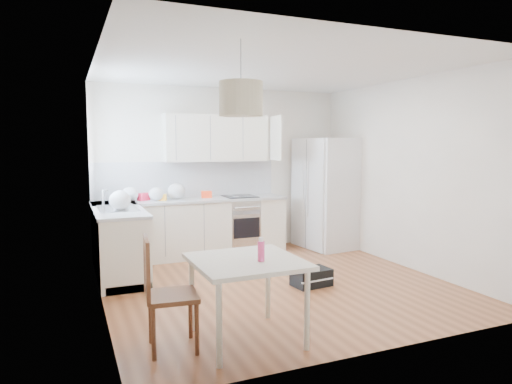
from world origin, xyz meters
TOP-DOWN VIEW (x-y plane):
  - floor at (0.00, 0.00)m, footprint 4.20×4.20m
  - ceiling at (0.00, 0.00)m, footprint 4.20×4.20m
  - wall_back at (0.00, 2.10)m, footprint 4.20×0.00m
  - wall_left at (-2.10, 0.00)m, footprint 0.00×4.20m
  - wall_right at (2.10, 0.00)m, footprint 0.00×4.20m
  - window_glassblock at (-2.09, 1.15)m, footprint 0.02×1.00m
  - cabinets_back at (-0.60, 1.80)m, footprint 3.00×0.60m
  - cabinets_left at (-1.80, 1.20)m, footprint 0.60×1.80m
  - counter_back at (-0.60, 1.80)m, footprint 3.02×0.64m
  - counter_left at (-1.80, 1.20)m, footprint 0.64×1.82m
  - backsplash_back at (-0.60, 2.09)m, footprint 3.00×0.01m
  - backsplash_left at (-2.09, 1.20)m, footprint 0.01×1.80m
  - upper_cabinets at (-0.15, 1.94)m, footprint 1.70×0.32m
  - range_oven at (0.20, 1.80)m, footprint 0.50×0.61m
  - sink at (-1.80, 1.15)m, footprint 0.50×0.80m
  - refrigerator at (1.71, 1.55)m, footprint 0.99×1.03m
  - dining_table at (-0.96, -1.43)m, footprint 0.96×0.96m
  - dining_chair at (-1.62, -1.36)m, footprint 0.46×0.46m
  - drink_bottle at (-0.86, -1.54)m, footprint 0.07×0.07m
  - gym_bag at (0.38, -0.26)m, footprint 0.50×0.35m
  - pendant_lamp at (-0.96, -1.31)m, footprint 0.49×0.49m
  - grocery_bag_a at (-1.55, 1.83)m, footprint 0.25×0.21m
  - grocery_bag_b at (-1.17, 1.77)m, footprint 0.23×0.19m
  - grocery_bag_c at (-0.84, 1.85)m, footprint 0.28×0.24m
  - grocery_bag_d at (-1.74, 1.38)m, footprint 0.24×0.21m
  - grocery_bag_e at (-1.78, 0.98)m, footprint 0.28×0.24m
  - snack_orange at (-0.36, 1.85)m, footprint 0.18×0.12m
  - snack_yellow at (-1.09, 1.78)m, footprint 0.17×0.14m
  - snack_red at (-1.34, 1.88)m, footprint 0.20×0.17m

SIDE VIEW (x-z plane):
  - floor at x=0.00m, z-range 0.00..0.00m
  - gym_bag at x=0.38m, z-range 0.00..0.22m
  - cabinets_back at x=-0.60m, z-range 0.00..0.88m
  - cabinets_left at x=-1.80m, z-range 0.00..0.88m
  - range_oven at x=0.20m, z-range 0.00..0.88m
  - dining_chair at x=-1.62m, z-range 0.00..1.00m
  - dining_table at x=-0.96m, z-range 0.29..1.04m
  - drink_bottle at x=-0.86m, z-range 0.75..0.96m
  - counter_back at x=-0.60m, z-range 0.88..0.92m
  - counter_left at x=-1.80m, z-range 0.88..0.92m
  - sink at x=-1.80m, z-range 0.84..0.99m
  - refrigerator at x=1.71m, z-range 0.00..1.88m
  - snack_yellow at x=-1.09m, z-range 0.92..1.02m
  - snack_orange at x=-0.36m, z-range 0.92..1.03m
  - snack_red at x=-1.34m, z-range 0.92..1.04m
  - grocery_bag_b at x=-1.17m, z-range 0.92..1.13m
  - grocery_bag_d at x=-1.74m, z-range 0.92..1.14m
  - grocery_bag_a at x=-1.55m, z-range 0.92..1.14m
  - grocery_bag_c at x=-0.84m, z-range 0.92..1.17m
  - grocery_bag_e at x=-1.78m, z-range 0.92..1.17m
  - backsplash_back at x=-0.60m, z-range 0.92..1.50m
  - backsplash_left at x=-2.09m, z-range 0.92..1.50m
  - wall_back at x=0.00m, z-range -0.75..3.45m
  - wall_left at x=-2.10m, z-range -0.75..3.45m
  - wall_right at x=2.10m, z-range -0.75..3.45m
  - window_glassblock at x=-2.09m, z-range 1.25..2.25m
  - upper_cabinets at x=-0.15m, z-range 1.50..2.25m
  - pendant_lamp at x=-0.96m, z-range 2.03..2.33m
  - ceiling at x=0.00m, z-range 2.70..2.70m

